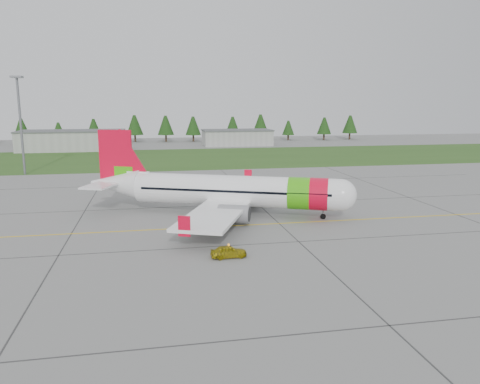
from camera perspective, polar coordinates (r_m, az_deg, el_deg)
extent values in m
plane|color=gray|center=(49.80, -3.92, -6.69)|extent=(320.00, 320.00, 0.00)
cylinder|color=white|center=(63.01, -0.51, 0.15)|extent=(27.10, 14.57, 4.15)
sphere|color=white|center=(61.57, 12.15, -0.35)|extent=(4.15, 4.15, 4.15)
cone|color=white|center=(68.85, -14.93, 1.01)|extent=(8.47, 6.72, 4.15)
cube|color=black|center=(61.50, 12.47, -0.02)|extent=(2.64, 3.21, 0.60)
cylinder|color=#42BE0E|center=(61.76, 7.22, -0.16)|extent=(4.19, 4.97, 4.23)
cylinder|color=red|center=(61.61, 9.58, -0.25)|extent=(3.80, 4.81, 4.23)
cube|color=white|center=(63.35, -0.98, -0.88)|extent=(18.61, 33.64, 0.38)
cube|color=red|center=(79.75, 0.99, 1.98)|extent=(1.25, 0.67, 2.13)
cube|color=red|center=(47.65, -6.81, -4.16)|extent=(1.25, 0.67, 2.13)
cylinder|color=gray|center=(68.76, 1.41, -0.44)|extent=(4.40, 3.55, 2.23)
cylinder|color=gray|center=(57.56, -0.74, -2.67)|extent=(4.40, 3.55, 2.23)
cube|color=red|center=(68.26, -14.92, 3.95)|extent=(4.66, 2.25, 8.08)
cube|color=#42BE0E|center=(68.04, -13.94, 1.98)|extent=(2.72, 1.49, 2.55)
cube|color=white|center=(69.04, -15.34, 1.24)|extent=(7.89, 12.60, 0.23)
cylinder|color=slate|center=(62.12, 10.10, -2.59)|extent=(0.19, 0.19, 1.49)
cylinder|color=black|center=(62.21, 10.09, -2.93)|extent=(0.78, 0.56, 0.72)
cylinder|color=slate|center=(66.65, -1.30, -1.27)|extent=(0.23, 0.23, 2.02)
cylinder|color=black|center=(66.85, -1.65, -1.64)|extent=(1.21, 0.87, 1.11)
cylinder|color=slate|center=(61.01, -2.58, -2.42)|extent=(0.23, 0.23, 2.02)
cylinder|color=black|center=(61.22, -2.96, -2.81)|extent=(1.21, 0.87, 1.11)
imported|color=yellow|center=(45.88, -1.39, -5.89)|extent=(1.28, 1.48, 3.55)
cube|color=#30561E|center=(130.15, -8.35, 4.10)|extent=(320.00, 50.00, 0.03)
cube|color=gold|center=(57.43, -4.90, -4.31)|extent=(120.00, 0.25, 0.02)
cube|color=#A8A8A3|center=(159.50, -19.75, 5.88)|extent=(32.00, 14.00, 6.00)
cube|color=#A8A8A3|center=(168.44, -0.38, 6.60)|extent=(24.00, 12.00, 5.20)
cylinder|color=slate|center=(108.54, -25.14, 7.18)|extent=(0.50, 0.50, 20.00)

